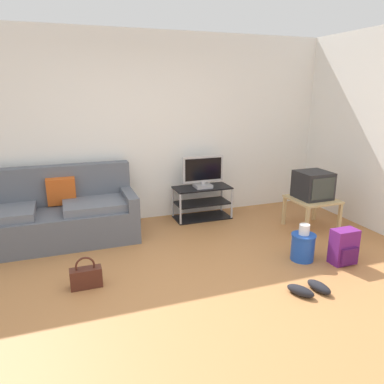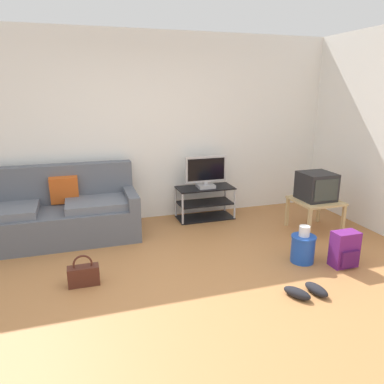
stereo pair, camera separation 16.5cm
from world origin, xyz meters
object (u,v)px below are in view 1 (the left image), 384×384
crt_tv (313,185)px  handbag (86,277)px  tv_stand (202,203)px  sneakers_pair (310,289)px  cleaning_bucket (303,245)px  couch (51,216)px  side_table (312,202)px  flat_tv (203,172)px  backpack (344,247)px

crt_tv → handbag: size_ratio=1.32×
tv_stand → sneakers_pair: (0.20, -2.37, -0.20)m
crt_tv → cleaning_bucket: bearing=-131.2°
couch → tv_stand: couch is taller
side_table → cleaning_bucket: 1.09m
couch → handbag: size_ratio=6.54×
side_table → cleaning_bucket: bearing=-131.8°
crt_tv → sneakers_pair: bearing=-126.8°
flat_tv → cleaning_bucket: (0.57, -1.71, -0.54)m
couch → flat_tv: flat_tv is taller
handbag → crt_tv: bearing=10.9°
couch → handbag: (0.32, -1.35, -0.23)m
tv_stand → backpack: bearing=-64.2°
couch → flat_tv: (2.15, 0.14, 0.38)m
backpack → cleaning_bucket: size_ratio=0.93×
couch → handbag: bearing=-76.5°
flat_tv → backpack: size_ratio=1.55×
cleaning_bucket → flat_tv: bearing=108.5°
flat_tv → cleaning_bucket: bearing=-71.5°
crt_tv → side_table: bearing=-90.0°
side_table → crt_tv: 0.25m
cleaning_bucket → backpack: bearing=-31.3°
flat_tv → sneakers_pair: flat_tv is taller
flat_tv → crt_tv: flat_tv is taller
backpack → couch: bearing=162.2°
sneakers_pair → crt_tv: bearing=53.2°
couch → sneakers_pair: (2.35, -2.20, -0.29)m
flat_tv → sneakers_pair: bearing=-85.1°
side_table → backpack: size_ratio=1.47×
tv_stand → handbag: size_ratio=2.60×
flat_tv → handbag: flat_tv is taller
cleaning_bucket → sneakers_pair: cleaning_bucket is taller
backpack → crt_tv: bearing=84.3°
crt_tv → cleaning_bucket: 1.17m
backpack → handbag: 2.81m
tv_stand → cleaning_bucket: (0.57, -1.73, -0.06)m
crt_tv → cleaning_bucket: (-0.72, -0.82, -0.45)m
crt_tv → cleaning_bucket: size_ratio=1.00×
side_table → flat_tv: bearing=144.8°
side_table → crt_tv: (0.00, 0.02, 0.25)m
backpack → side_table: bearing=84.1°
couch → side_table: 3.52m
couch → side_table: (3.44, -0.76, 0.04)m
couch → crt_tv: (3.44, -0.75, 0.29)m
tv_stand → backpack: (0.95, -1.96, -0.05)m
couch → sneakers_pair: 3.23m
crt_tv → sneakers_pair: crt_tv is taller
backpack → cleaning_bucket: 0.44m
flat_tv → side_table: 1.61m
backpack → handbag: (-2.78, 0.44, -0.09)m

